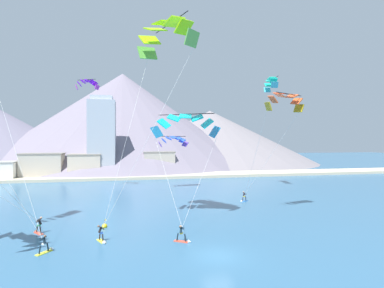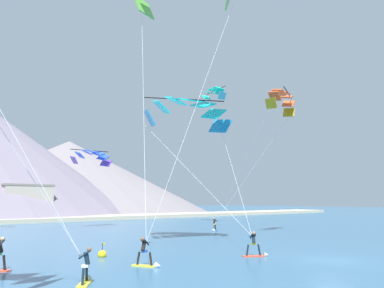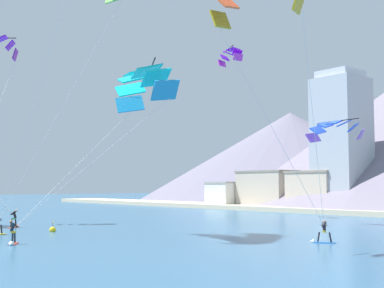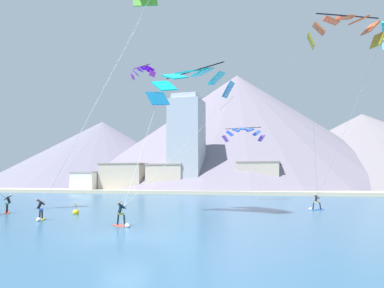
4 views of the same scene
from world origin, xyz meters
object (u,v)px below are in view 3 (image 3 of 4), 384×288
at_px(parafoil_kite_near_lead, 142,84).
at_px(parafoil_kite_distant_low_drift, 231,55).
at_px(kitesurfer_mid_center, 321,236).
at_px(kitesurfer_far_left, 15,222).
at_px(parafoil_kite_distant_high_outer, 335,128).
at_px(race_marker_buoy, 53,230).
at_px(kitesurfer_near_lead, 13,237).

xyz_separation_m(parafoil_kite_near_lead, parafoil_kite_distant_low_drift, (-14.80, 23.98, 8.90)).
xyz_separation_m(kitesurfer_mid_center, kitesurfer_far_left, (-27.04, -10.94, 0.11)).
distance_m(parafoil_kite_distant_high_outer, parafoil_kite_distant_low_drift, 19.92).
bearing_deg(kitesurfer_mid_center, parafoil_kite_distant_high_outer, 121.19).
bearing_deg(race_marker_buoy, parafoil_kite_distant_low_drift, 100.99).
xyz_separation_m(kitesurfer_near_lead, parafoil_kite_near_lead, (1.96, 9.15, 11.35)).
bearing_deg(kitesurfer_near_lead, parafoil_kite_distant_high_outer, 83.29).
distance_m(parafoil_kite_distant_high_outer, race_marker_buoy, 29.25).
relative_size(parafoil_kite_near_lead, race_marker_buoy, 11.61).
xyz_separation_m(parafoil_kite_distant_low_drift, race_marker_buoy, (5.16, -26.56, -20.58)).
relative_size(kitesurfer_mid_center, kitesurfer_far_left, 0.94).
bearing_deg(kitesurfer_mid_center, parafoil_kite_near_lead, -144.70).
bearing_deg(parafoil_kite_distant_low_drift, kitesurfer_near_lead, -68.82).
relative_size(kitesurfer_mid_center, parafoil_kite_distant_low_drift, 0.37).
bearing_deg(kitesurfer_far_left, race_marker_buoy, 6.14).
bearing_deg(kitesurfer_near_lead, kitesurfer_mid_center, 52.76).
bearing_deg(parafoil_kite_distant_low_drift, kitesurfer_far_left, -93.01).
bearing_deg(race_marker_buoy, parafoil_kite_distant_high_outer, 65.61).
bearing_deg(kitesurfer_mid_center, race_marker_buoy, -153.41).
height_order(kitesurfer_mid_center, parafoil_kite_distant_high_outer, parafoil_kite_distant_high_outer).
height_order(kitesurfer_mid_center, parafoil_kite_near_lead, parafoil_kite_near_lead).
bearing_deg(parafoil_kite_near_lead, parafoil_kite_distant_high_outer, 85.52).
bearing_deg(race_marker_buoy, kitesurfer_far_left, -173.86).
distance_m(kitesurfer_near_lead, parafoil_kite_distant_low_drift, 40.89).
relative_size(kitesurfer_mid_center, parafoil_kite_near_lead, 0.14).
xyz_separation_m(parafoil_kite_near_lead, race_marker_buoy, (-9.64, -2.58, -11.68)).
relative_size(kitesurfer_near_lead, parafoil_kite_distant_high_outer, 0.27).
height_order(kitesurfer_far_left, parafoil_kite_near_lead, parafoil_kite_near_lead).
bearing_deg(parafoil_kite_distant_high_outer, kitesurfer_far_left, -124.83).
distance_m(kitesurfer_near_lead, parafoil_kite_distant_high_outer, 33.27).
height_order(parafoil_kite_near_lead, race_marker_buoy, parafoil_kite_near_lead).
height_order(kitesurfer_far_left, race_marker_buoy, kitesurfer_far_left).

